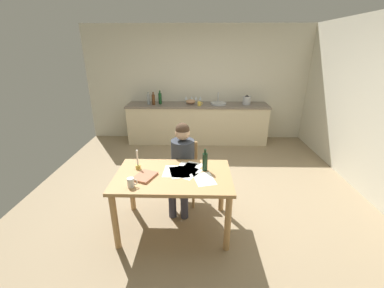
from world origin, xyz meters
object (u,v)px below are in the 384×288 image
(mixing_bowl, at_px, (191,102))
(book_magazine, at_px, (145,176))
(candlestick, at_px, (138,164))
(sink_unit, at_px, (219,103))
(bottle_oil, at_px, (149,99))
(bottle_wine_red, at_px, (160,98))
(chair_at_table, at_px, (184,169))
(dining_table, at_px, (174,183))
(teacup_on_counter, at_px, (200,104))
(wine_bottle_on_table, at_px, (205,162))
(wine_glass_by_kettle, at_px, (196,98))
(bottle_vinegar, at_px, (154,99))
(wine_glass_back_left, at_px, (192,98))
(person_seated, at_px, (182,161))
(coffee_mug, at_px, (131,182))
(wine_glass_back_right, at_px, (186,98))
(stovetop_kettle, at_px, (247,100))
(wine_glass_near_sink, at_px, (200,98))

(mixing_bowl, bearing_deg, book_magazine, -97.78)
(candlestick, relative_size, sink_unit, 0.68)
(bottle_oil, bearing_deg, bottle_wine_red, 10.91)
(chair_at_table, height_order, bottle_wine_red, bottle_wine_red)
(dining_table, distance_m, bottle_oil, 3.14)
(bottle_wine_red, relative_size, teacup_on_counter, 2.77)
(wine_bottle_on_table, bearing_deg, mixing_bowl, 94.88)
(bottle_oil, xyz_separation_m, wine_glass_by_kettle, (1.08, 0.18, -0.01))
(wine_bottle_on_table, bearing_deg, dining_table, -162.16)
(bottle_vinegar, height_order, wine_glass_back_left, bottle_vinegar)
(person_seated, bearing_deg, chair_at_table, 84.23)
(sink_unit, bearing_deg, chair_at_table, -105.57)
(wine_bottle_on_table, xyz_separation_m, bottle_oil, (-1.21, 2.89, 0.16))
(bottle_oil, bearing_deg, teacup_on_counter, -5.74)
(mixing_bowl, bearing_deg, dining_table, -92.17)
(coffee_mug, distance_m, wine_bottle_on_table, 0.88)
(person_seated, distance_m, wine_glass_back_right, 2.70)
(chair_at_table, xyz_separation_m, wine_glass_back_left, (0.05, 2.54, 0.53))
(person_seated, height_order, bottle_wine_red, bottle_wine_red)
(chair_at_table, height_order, teacup_on_counter, teacup_on_counter)
(bottle_vinegar, xyz_separation_m, wine_glass_back_right, (0.72, 0.23, -0.01))
(book_magazine, bearing_deg, bottle_wine_red, 117.29)
(stovetop_kettle, distance_m, teacup_on_counter, 1.08)
(bottle_vinegar, bearing_deg, sink_unit, 3.34)
(wine_bottle_on_table, bearing_deg, wine_glass_by_kettle, 92.43)
(wine_glass_near_sink, xyz_separation_m, wine_glass_by_kettle, (-0.10, 0.00, 0.00))
(mixing_bowl, distance_m, stovetop_kettle, 1.27)
(wine_bottle_on_table, xyz_separation_m, mixing_bowl, (-0.25, 2.96, 0.09))
(mixing_bowl, bearing_deg, candlestick, -100.64)
(dining_table, xyz_separation_m, wine_glass_near_sink, (0.34, 3.19, 0.37))
(person_seated, xyz_separation_m, wine_glass_near_sink, (0.27, 2.68, 0.33))
(teacup_on_counter, bearing_deg, stovetop_kettle, 7.98)
(bottle_vinegar, distance_m, wine_glass_by_kettle, 0.98)
(chair_at_table, bearing_deg, wine_glass_back_left, 88.90)
(dining_table, relative_size, sink_unit, 3.73)
(bottle_oil, bearing_deg, wine_glass_back_left, 10.73)
(sink_unit, distance_m, bottle_vinegar, 1.48)
(bottle_vinegar, distance_m, stovetop_kettle, 2.11)
(wine_glass_back_left, height_order, teacup_on_counter, wine_glass_back_left)
(bottle_wine_red, bearing_deg, sink_unit, -0.47)
(chair_at_table, xyz_separation_m, bottle_oil, (-0.92, 2.35, 0.54))
(wine_glass_back_left, bearing_deg, coffee_mug, -99.05)
(coffee_mug, height_order, bottle_vinegar, bottle_vinegar)
(bottle_vinegar, relative_size, wine_glass_by_kettle, 1.85)
(candlestick, bearing_deg, teacup_on_counter, 74.70)
(bottle_oil, distance_m, wine_glass_back_left, 0.99)
(coffee_mug, xyz_separation_m, candlestick, (-0.02, 0.40, 0.02))
(dining_table, distance_m, wine_glass_back_right, 3.21)
(sink_unit, bearing_deg, wine_glass_back_left, 166.70)
(book_magazine, relative_size, wine_glass_by_kettle, 1.68)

